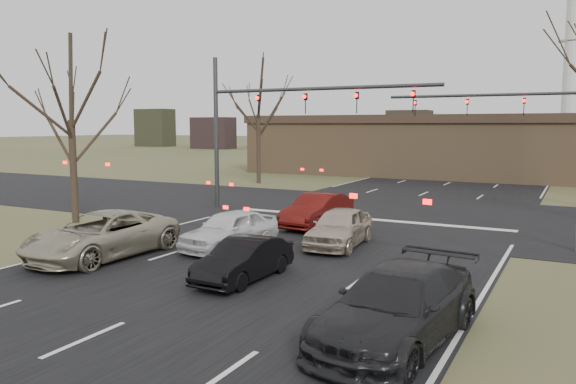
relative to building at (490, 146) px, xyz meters
name	(u,v)px	position (x,y,z in m)	size (l,w,h in m)	color
ground	(201,291)	(-2.00, -38.00, -2.67)	(360.00, 360.00, 0.00)	#444C28
road_main	(498,162)	(-2.00, 22.00, -2.66)	(14.00, 300.00, 0.02)	black
road_cross	(379,213)	(-2.00, -23.00, -2.65)	(200.00, 14.00, 0.02)	black
building	(490,146)	(0.00, 0.00, 0.00)	(42.40, 10.40, 5.30)	#896B4A
mast_arm_near	(269,113)	(-7.23, -25.00, 2.41)	(12.12, 0.24, 8.00)	#383A3D
mast_arm_far	(530,115)	(4.18, -15.00, 2.35)	(11.12, 0.24, 8.00)	#383A3D
tree_left_near	(69,77)	(-13.50, -32.00, 3.90)	(5.10, 5.10, 8.50)	black
tree_left_far	(258,86)	(-15.00, -13.00, 4.68)	(5.70, 5.70, 9.50)	black
car_silver_suv	(102,235)	(-7.21, -36.45, -1.89)	(2.57, 5.57, 1.55)	#ABA48A
car_white_sedan	(230,230)	(-4.14, -33.35, -1.95)	(1.68, 4.18, 1.43)	silver
car_black_hatch	(244,259)	(-1.50, -36.57, -2.05)	(1.30, 3.72, 1.23)	black
car_charcoal_sedan	(398,306)	(3.78, -39.04, -1.90)	(2.14, 5.26, 1.53)	black
car_red_ahead	(317,211)	(-3.21, -27.85, -1.94)	(1.54, 4.41, 1.45)	#510E0B
car_silver_ahead	(340,227)	(-0.81, -31.07, -1.95)	(1.70, 4.22, 1.44)	#C0B09C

